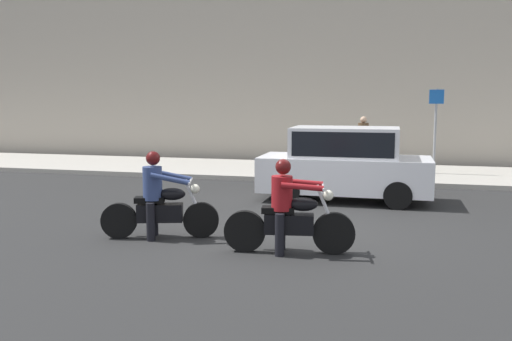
# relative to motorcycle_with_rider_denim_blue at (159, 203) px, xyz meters

# --- Properties ---
(ground_plane) EXTENTS (80.00, 80.00, 0.00)m
(ground_plane) POSITION_rel_motorcycle_with_rider_denim_blue_xyz_m (2.31, 1.10, -0.64)
(ground_plane) COLOR #262626
(sidewalk_slab) EXTENTS (40.00, 4.40, 0.14)m
(sidewalk_slab) POSITION_rel_motorcycle_with_rider_denim_blue_xyz_m (2.31, 9.10, -0.57)
(sidewalk_slab) COLOR #A8A399
(sidewalk_slab) RESTS_ON ground_plane
(building_facade) EXTENTS (40.00, 1.40, 9.44)m
(building_facade) POSITION_rel_motorcycle_with_rider_denim_blue_xyz_m (2.31, 12.50, 4.08)
(building_facade) COLOR #A89E8E
(building_facade) RESTS_ON ground_plane
(motorcycle_with_rider_denim_blue) EXTENTS (2.04, 0.86, 1.56)m
(motorcycle_with_rider_denim_blue) POSITION_rel_motorcycle_with_rider_denim_blue_xyz_m (0.00, 0.00, 0.00)
(motorcycle_with_rider_denim_blue) COLOR black
(motorcycle_with_rider_denim_blue) RESTS_ON ground_plane
(motorcycle_with_rider_crimson) EXTENTS (2.11, 0.73, 1.53)m
(motorcycle_with_rider_crimson) POSITION_rel_motorcycle_with_rider_denim_blue_xyz_m (2.42, -0.36, -0.01)
(motorcycle_with_rider_crimson) COLOR black
(motorcycle_with_rider_crimson) RESTS_ON ground_plane
(parked_hatchback_white) EXTENTS (4.10, 1.76, 1.80)m
(parked_hatchback_white) POSITION_rel_motorcycle_with_rider_denim_blue_xyz_m (2.89, 4.43, 0.30)
(parked_hatchback_white) COLOR silver
(parked_hatchback_white) RESTS_ON ground_plane
(street_sign_post) EXTENTS (0.44, 0.08, 2.66)m
(street_sign_post) POSITION_rel_motorcycle_with_rider_denim_blue_xyz_m (5.28, 9.03, 1.11)
(street_sign_post) COLOR gray
(street_sign_post) RESTS_ON sidewalk_slab
(pedestrian_bystander) EXTENTS (0.34, 0.34, 1.78)m
(pedestrian_bystander) POSITION_rel_motorcycle_with_rider_denim_blue_xyz_m (3.07, 9.06, 0.55)
(pedestrian_bystander) COLOR black
(pedestrian_bystander) RESTS_ON sidewalk_slab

